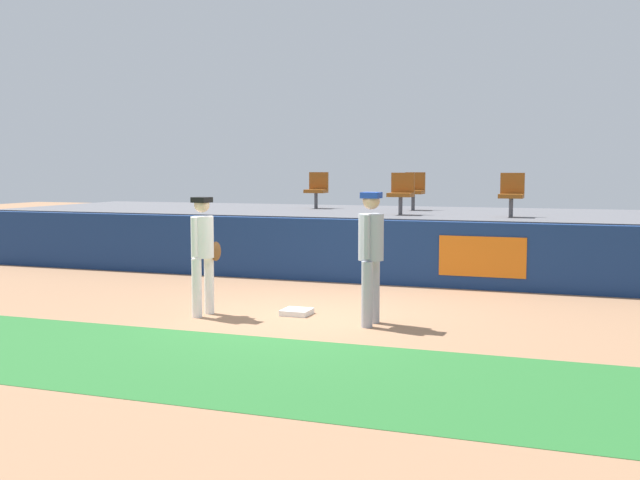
{
  "coord_description": "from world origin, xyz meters",
  "views": [
    {
      "loc": [
        3.71,
        -9.93,
        2.1
      ],
      "look_at": [
        -0.25,
        1.15,
        1.0
      ],
      "focal_mm": 42.52,
      "sensor_mm": 36.0,
      "label": 1
    }
  ],
  "objects_px": {
    "first_base": "(297,312)",
    "seat_front_right": "(512,192)",
    "seat_back_left": "(317,188)",
    "seat_back_center": "(414,189)",
    "seat_front_center": "(401,191)",
    "player_runner_visitor": "(371,249)",
    "player_fielder_home": "(203,247)"
  },
  "relations": [
    {
      "from": "first_base",
      "to": "player_runner_visitor",
      "type": "relative_size",
      "value": 0.22
    },
    {
      "from": "player_runner_visitor",
      "to": "seat_back_center",
      "type": "bearing_deg",
      "value": -170.27
    },
    {
      "from": "first_base",
      "to": "seat_front_right",
      "type": "xyz_separation_m",
      "value": [
        2.54,
        4.73,
        1.62
      ]
    },
    {
      "from": "seat_front_right",
      "to": "seat_back_center",
      "type": "xyz_separation_m",
      "value": [
        -2.3,
        1.8,
        -0.0
      ]
    },
    {
      "from": "seat_back_left",
      "to": "seat_front_right",
      "type": "bearing_deg",
      "value": -21.4
    },
    {
      "from": "player_runner_visitor",
      "to": "seat_front_right",
      "type": "relative_size",
      "value": 2.14
    },
    {
      "from": "seat_back_left",
      "to": "seat_back_center",
      "type": "bearing_deg",
      "value": -0.0
    },
    {
      "from": "seat_front_right",
      "to": "seat_back_center",
      "type": "bearing_deg",
      "value": 141.96
    },
    {
      "from": "seat_back_center",
      "to": "seat_front_right",
      "type": "bearing_deg",
      "value": -38.04
    },
    {
      "from": "seat_front_center",
      "to": "seat_back_center",
      "type": "distance_m",
      "value": 1.81
    },
    {
      "from": "seat_back_center",
      "to": "first_base",
      "type": "bearing_deg",
      "value": -92.13
    },
    {
      "from": "player_fielder_home",
      "to": "seat_front_right",
      "type": "xyz_separation_m",
      "value": [
        3.79,
        5.22,
        0.68
      ]
    },
    {
      "from": "player_runner_visitor",
      "to": "seat_front_right",
      "type": "height_order",
      "value": "seat_front_right"
    },
    {
      "from": "seat_front_center",
      "to": "seat_back_center",
      "type": "relative_size",
      "value": 1.0
    },
    {
      "from": "first_base",
      "to": "seat_front_right",
      "type": "height_order",
      "value": "seat_front_right"
    },
    {
      "from": "player_fielder_home",
      "to": "player_runner_visitor",
      "type": "bearing_deg",
      "value": 100.32
    },
    {
      "from": "player_runner_visitor",
      "to": "seat_back_center",
      "type": "xyz_separation_m",
      "value": [
        -0.96,
        6.87,
        0.62
      ]
    },
    {
      "from": "seat_front_center",
      "to": "first_base",
      "type": "bearing_deg",
      "value": -94.79
    },
    {
      "from": "player_fielder_home",
      "to": "seat_back_center",
      "type": "height_order",
      "value": "seat_back_center"
    },
    {
      "from": "seat_back_center",
      "to": "player_fielder_home",
      "type": "bearing_deg",
      "value": -101.96
    },
    {
      "from": "player_fielder_home",
      "to": "seat_back_center",
      "type": "xyz_separation_m",
      "value": [
        1.49,
        7.02,
        0.68
      ]
    },
    {
      "from": "first_base",
      "to": "seat_front_center",
      "type": "xyz_separation_m",
      "value": [
        0.4,
        4.73,
        1.63
      ]
    },
    {
      "from": "first_base",
      "to": "player_runner_visitor",
      "type": "distance_m",
      "value": 1.6
    },
    {
      "from": "seat_back_left",
      "to": "player_fielder_home",
      "type": "bearing_deg",
      "value": -83.45
    },
    {
      "from": "seat_back_left",
      "to": "seat_front_center",
      "type": "distance_m",
      "value": 3.04
    },
    {
      "from": "first_base",
      "to": "seat_front_right",
      "type": "bearing_deg",
      "value": 61.72
    },
    {
      "from": "seat_back_left",
      "to": "seat_back_center",
      "type": "relative_size",
      "value": 1.0
    },
    {
      "from": "player_fielder_home",
      "to": "seat_front_right",
      "type": "relative_size",
      "value": 2.03
    },
    {
      "from": "seat_front_right",
      "to": "seat_back_left",
      "type": "relative_size",
      "value": 1.0
    },
    {
      "from": "seat_back_left",
      "to": "seat_back_center",
      "type": "xyz_separation_m",
      "value": [
        2.29,
        -0.0,
        -0.0
      ]
    },
    {
      "from": "first_base",
      "to": "seat_back_left",
      "type": "distance_m",
      "value": 7.03
    },
    {
      "from": "seat_back_left",
      "to": "player_runner_visitor",
      "type": "bearing_deg",
      "value": -64.63
    }
  ]
}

